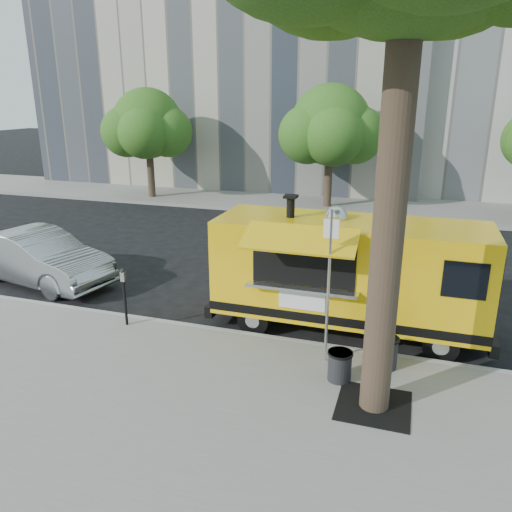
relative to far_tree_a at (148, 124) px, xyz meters
The scene contains 13 objects.
ground 16.30m from the far_tree_a, 50.89° to the right, with size 120.00×120.00×0.00m, color black.
sidewalk 19.48m from the far_tree_a, 58.47° to the right, with size 60.00×6.00×0.15m, color gray.
curb 16.99m from the far_tree_a, 52.92° to the right, with size 60.00×0.14×0.16m, color #999993.
far_sidewalk 10.73m from the far_tree_a, ahead, with size 60.00×5.00×0.15m, color gray.
tree_well 20.00m from the far_tree_a, 50.16° to the right, with size 1.20×1.20×0.02m, color black.
far_tree_a is the anchor object (origin of this frame).
far_tree_b 9.01m from the far_tree_a, ahead, with size 3.60×3.60×5.50m.
sign_post 18.14m from the far_tree_a, 50.17° to the right, with size 0.28×0.06×3.00m.
parking_meter 15.59m from the far_tree_a, 62.85° to the right, with size 0.11×0.11×1.33m.
food_truck 16.99m from the far_tree_a, 46.13° to the right, with size 6.11×2.80×3.00m.
sedan 12.50m from the far_tree_a, 75.51° to the right, with size 1.60×4.58×1.51m, color #A0A2A6.
trash_bin_left 19.04m from the far_tree_a, 50.51° to the right, with size 0.46×0.46×0.55m.
trash_bin_right 18.98m from the far_tree_a, 47.37° to the right, with size 0.51×0.51×0.61m.
Camera 1 is at (2.95, -10.20, 5.06)m, focal length 35.00 mm.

